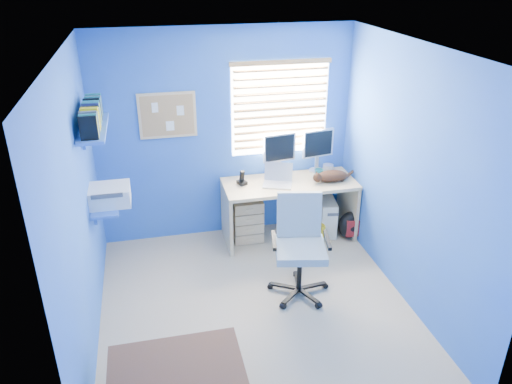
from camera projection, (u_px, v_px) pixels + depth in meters
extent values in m
cube|color=tan|center=(256.00, 307.00, 4.96)|extent=(3.00, 3.20, 0.00)
cube|color=white|center=(256.00, 49.00, 3.88)|extent=(3.00, 3.20, 0.00)
cube|color=blue|center=(225.00, 136.00, 5.83)|extent=(3.00, 0.01, 2.50)
cube|color=blue|center=(315.00, 305.00, 3.01)|extent=(3.00, 0.01, 2.50)
cube|color=blue|center=(79.00, 211.00, 4.12)|extent=(0.01, 3.20, 2.50)
cube|color=blue|center=(410.00, 178.00, 4.72)|extent=(0.01, 3.20, 2.50)
cube|color=tan|center=(289.00, 210.00, 6.04)|extent=(1.57, 0.65, 0.74)
cube|color=silver|center=(278.00, 176.00, 5.76)|extent=(0.40, 0.36, 0.22)
cube|color=silver|center=(279.00, 155.00, 5.94)|extent=(0.41, 0.18, 0.54)
cube|color=silver|center=(317.00, 151.00, 6.07)|extent=(0.41, 0.18, 0.54)
cube|color=black|center=(242.00, 177.00, 5.80)|extent=(0.12, 0.14, 0.17)
imported|color=#1C7981|center=(319.00, 173.00, 6.00)|extent=(0.10, 0.09, 0.10)
cylinder|color=silver|center=(328.00, 167.00, 6.21)|extent=(0.13, 0.13, 0.07)
ellipsoid|color=black|center=(332.00, 176.00, 5.89)|extent=(0.40, 0.25, 0.13)
cube|color=beige|center=(326.00, 216.00, 6.22)|extent=(0.26, 0.46, 0.45)
cube|color=tan|center=(247.00, 220.00, 6.03)|extent=(0.35, 0.28, 0.54)
cube|color=yellow|center=(321.00, 232.00, 6.06)|extent=(0.03, 0.17, 0.24)
ellipsoid|color=black|center=(350.00, 225.00, 6.11)|extent=(0.31, 0.24, 0.35)
cylinder|color=black|center=(299.00, 291.00, 5.15)|extent=(0.71, 0.71, 0.06)
cylinder|color=black|center=(299.00, 271.00, 5.04)|extent=(0.06, 0.06, 0.42)
cube|color=#82969F|center=(300.00, 250.00, 4.94)|extent=(0.58, 0.58, 0.08)
cube|color=#82969F|center=(299.00, 214.00, 5.03)|extent=(0.45, 0.15, 0.47)
cube|color=white|center=(280.00, 108.00, 5.82)|extent=(1.15, 0.01, 1.10)
cube|color=tan|center=(280.00, 109.00, 5.80)|extent=(1.10, 0.03, 1.00)
cube|color=tan|center=(167.00, 115.00, 5.55)|extent=(0.64, 0.02, 0.52)
cube|color=tan|center=(168.00, 116.00, 5.55)|extent=(0.58, 0.01, 0.46)
cube|color=blue|center=(106.00, 205.00, 4.95)|extent=(0.26, 0.55, 0.03)
cube|color=silver|center=(108.00, 195.00, 4.91)|extent=(0.42, 0.34, 0.18)
cube|color=blue|center=(93.00, 128.00, 4.60)|extent=(0.24, 0.90, 0.03)
cube|color=navy|center=(90.00, 115.00, 4.55)|extent=(0.15, 0.80, 0.22)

